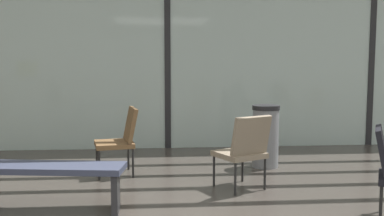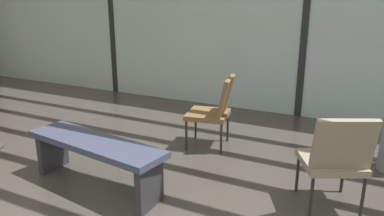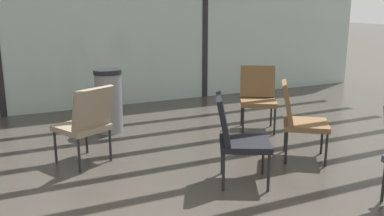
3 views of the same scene
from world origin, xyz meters
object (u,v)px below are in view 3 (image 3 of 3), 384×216
lounge_chair_3 (258,94)px  lounge_chair_4 (86,120)px  trash_bin (109,101)px  lounge_chair_0 (236,134)px  lounge_chair_5 (298,116)px

lounge_chair_3 → lounge_chair_4: 2.47m
trash_bin → lounge_chair_0: bearing=-72.8°
lounge_chair_4 → lounge_chair_5: size_ratio=1.00×
lounge_chair_4 → lounge_chair_5: same height
lounge_chair_5 → trash_bin: (-1.66, 1.92, -0.06)m
lounge_chair_3 → lounge_chair_4: bearing=-142.3°
lounge_chair_0 → lounge_chair_5: same height
lounge_chair_0 → trash_bin: (-0.68, 2.20, -0.06)m
lounge_chair_0 → lounge_chair_4: 1.63m
lounge_chair_4 → lounge_chair_5: bearing=133.1°
lounge_chair_5 → lounge_chair_3: bearing=23.5°
lounge_chair_3 → trash_bin: (-1.92, 0.73, -0.06)m
lounge_chair_0 → trash_bin: bearing=44.5°
lounge_chair_0 → lounge_chair_5: 1.02m
lounge_chair_3 → trash_bin: lounge_chair_3 is taller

